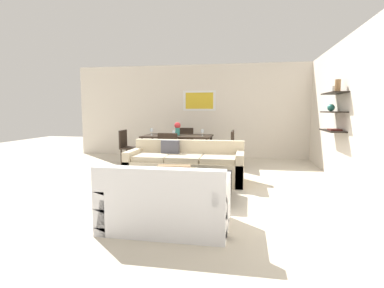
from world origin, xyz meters
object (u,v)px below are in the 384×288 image
at_px(loveseat_white, 167,203).
at_px(candle_jar, 205,174).
at_px(coffee_table, 190,187).
at_px(centerpiece_vase, 177,128).
at_px(dining_chair_right_near, 227,147).
at_px(dining_table, 178,138).
at_px(dining_chair_right_far, 228,145).
at_px(decorative_bowl, 191,171).
at_px(wine_glass_left_near, 152,130).
at_px(wine_glass_foot, 174,132).
at_px(dining_chair_left_near, 127,145).
at_px(dining_chair_head, 185,141).
at_px(dining_chair_foot, 169,149).
at_px(wine_glass_right_near, 202,131).
at_px(sofa_beige, 186,166).

bearing_deg(loveseat_white, candle_jar, 75.64).
xyz_separation_m(coffee_table, centerpiece_vase, (-0.88, 2.93, 0.75)).
bearing_deg(dining_chair_right_near, centerpiece_vase, 168.21).
distance_m(dining_table, dining_chair_right_far, 1.30).
xyz_separation_m(dining_chair_right_far, centerpiece_vase, (-1.28, -0.16, 0.43)).
relative_size(coffee_table, decorative_bowl, 4.22).
relative_size(dining_chair_right_far, wine_glass_left_near, 4.91).
height_order(candle_jar, wine_glass_foot, wine_glass_foot).
height_order(loveseat_white, decorative_bowl, loveseat_white).
bearing_deg(loveseat_white, coffee_table, 87.54).
height_order(dining_table, dining_chair_left_near, dining_chair_left_near).
relative_size(candle_jar, dining_chair_right_near, 0.08).
xyz_separation_m(candle_jar, dining_chair_left_near, (-2.37, 2.73, 0.09)).
bearing_deg(dining_chair_head, candle_jar, -73.88).
height_order(candle_jar, wine_glass_left_near, wine_glass_left_near).
bearing_deg(dining_chair_left_near, dining_chair_head, 41.02).
distance_m(coffee_table, wine_glass_foot, 2.69).
height_order(decorative_bowl, wine_glass_foot, wine_glass_foot).
xyz_separation_m(loveseat_white, dining_table, (-0.81, 4.09, 0.39)).
xyz_separation_m(coffee_table, decorative_bowl, (0.01, 0.07, 0.23)).
bearing_deg(dining_chair_right_near, candle_jar, -93.32).
bearing_deg(dining_chair_foot, candle_jar, -61.74).
relative_size(wine_glass_right_near, centerpiece_vase, 0.50).
xyz_separation_m(decorative_bowl, wine_glass_left_near, (-1.52, 2.69, 0.46)).
bearing_deg(dining_chair_left_near, wine_glass_left_near, 8.92).
xyz_separation_m(coffee_table, dining_chair_foot, (-0.86, 1.99, 0.31)).
distance_m(decorative_bowl, dining_table, 2.95).
xyz_separation_m(dining_chair_right_near, wine_glass_foot, (-1.27, -0.20, 0.35)).
relative_size(loveseat_white, candle_jar, 19.61).
bearing_deg(wine_glass_right_near, dining_chair_head, 122.85).
bearing_deg(dining_chair_head, wine_glass_left_near, -122.85).
bearing_deg(dining_chair_foot, wine_glass_left_near, 130.20).
bearing_deg(loveseat_white, dining_table, 101.23).
height_order(candle_jar, dining_chair_left_near, dining_chair_left_near).
relative_size(dining_chair_left_near, dining_chair_right_near, 1.00).
bearing_deg(dining_chair_left_near, dining_chair_right_near, 0.00).
distance_m(dining_chair_right_far, wine_glass_left_near, 1.98).
bearing_deg(loveseat_white, wine_glass_foot, 102.47).
height_order(coffee_table, dining_chair_left_near, dining_chair_left_near).
bearing_deg(candle_jar, dining_chair_right_near, 86.68).
bearing_deg(dining_chair_right_far, decorative_bowl, -97.43).
bearing_deg(coffee_table, dining_chair_left_near, 128.69).
distance_m(dining_chair_foot, wine_glass_right_near, 1.07).
xyz_separation_m(dining_chair_head, centerpiece_vase, (-0.02, -0.83, 0.43)).
bearing_deg(loveseat_white, dining_chair_head, 99.27).
bearing_deg(loveseat_white, sofa_beige, 96.20).
height_order(coffee_table, dining_chair_head, dining_chair_head).
height_order(dining_chair_head, wine_glass_foot, wine_glass_foot).
bearing_deg(dining_chair_head, dining_chair_right_far, -27.90).
xyz_separation_m(dining_chair_foot, wine_glass_foot, (-0.00, 0.47, 0.35)).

